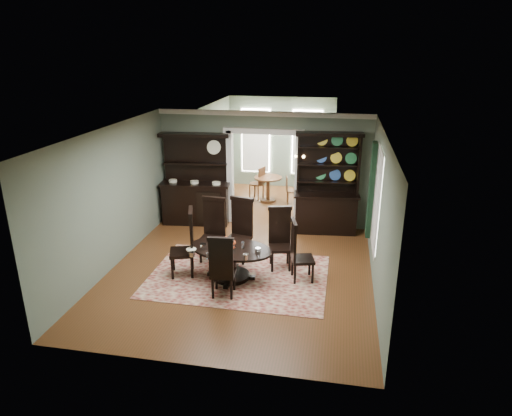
{
  "coord_description": "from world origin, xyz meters",
  "views": [
    {
      "loc": [
        1.93,
        -8.4,
        4.54
      ],
      "look_at": [
        0.25,
        0.6,
        1.27
      ],
      "focal_mm": 32.0,
      "sensor_mm": 36.0,
      "label": 1
    }
  ],
  "objects_px": {
    "sideboard": "(196,192)",
    "welsh_dresser": "(326,197)",
    "parlor_table": "(268,186)",
    "dining_table": "(231,257)"
  },
  "relations": [
    {
      "from": "dining_table",
      "to": "sideboard",
      "type": "relative_size",
      "value": 0.78
    },
    {
      "from": "dining_table",
      "to": "sideboard",
      "type": "height_order",
      "value": "sideboard"
    },
    {
      "from": "dining_table",
      "to": "welsh_dresser",
      "type": "height_order",
      "value": "welsh_dresser"
    },
    {
      "from": "sideboard",
      "to": "welsh_dresser",
      "type": "height_order",
      "value": "welsh_dresser"
    },
    {
      "from": "dining_table",
      "to": "sideboard",
      "type": "bearing_deg",
      "value": 129.53
    },
    {
      "from": "sideboard",
      "to": "welsh_dresser",
      "type": "distance_m",
      "value": 3.45
    },
    {
      "from": "sideboard",
      "to": "parlor_table",
      "type": "bearing_deg",
      "value": 46.17
    },
    {
      "from": "dining_table",
      "to": "parlor_table",
      "type": "height_order",
      "value": "parlor_table"
    },
    {
      "from": "sideboard",
      "to": "parlor_table",
      "type": "distance_m",
      "value": 2.66
    },
    {
      "from": "sideboard",
      "to": "dining_table",
      "type": "bearing_deg",
      "value": -66.44
    }
  ]
}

